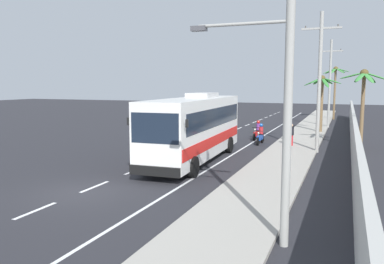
# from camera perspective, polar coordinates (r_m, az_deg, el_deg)

# --- Properties ---
(ground_plane) EXTENTS (160.00, 160.00, 0.00)m
(ground_plane) POSITION_cam_1_polar(r_m,az_deg,el_deg) (16.97, -15.94, -8.50)
(ground_plane) COLOR #28282D
(sidewalk_kerb) EXTENTS (3.20, 90.00, 0.14)m
(sidewalk_kerb) POSITION_cam_1_polar(r_m,az_deg,el_deg) (23.52, 13.37, -3.92)
(sidewalk_kerb) COLOR #A8A399
(sidewalk_kerb) RESTS_ON ground
(lane_markings) EXTENTS (3.61, 71.74, 0.01)m
(lane_markings) POSITION_cam_1_polar(r_m,az_deg,el_deg) (29.30, 5.60, -1.75)
(lane_markings) COLOR white
(lane_markings) RESTS_ON ground
(boundary_wall) EXTENTS (0.24, 60.00, 2.26)m
(boundary_wall) POSITION_cam_1_polar(r_m,az_deg,el_deg) (27.07, 22.68, -0.59)
(boundary_wall) COLOR #B2B2AD
(boundary_wall) RESTS_ON ground
(coach_bus_foreground) EXTENTS (3.30, 11.34, 3.95)m
(coach_bus_foreground) POSITION_cam_1_polar(r_m,az_deg,el_deg) (22.48, 0.46, 0.88)
(coach_bus_foreground) COLOR white
(coach_bus_foreground) RESTS_ON ground
(motorcycle_beside_bus) EXTENTS (0.56, 1.96, 1.54)m
(motorcycle_beside_bus) POSITION_cam_1_polar(r_m,az_deg,el_deg) (29.50, 10.03, -0.53)
(motorcycle_beside_bus) COLOR black
(motorcycle_beside_bus) RESTS_ON ground
(motorcycle_trailing) EXTENTS (0.56, 1.96, 1.56)m
(motorcycle_trailing) POSITION_cam_1_polar(r_m,az_deg,el_deg) (31.77, 9.63, 0.03)
(motorcycle_trailing) COLOR black
(motorcycle_trailing) RESTS_ON ground
(pedestrian_near_kerb) EXTENTS (0.36, 0.36, 1.56)m
(pedestrian_near_kerb) POSITION_cam_1_polar(r_m,az_deg,el_deg) (28.31, 14.38, -0.31)
(pedestrian_near_kerb) COLOR red
(pedestrian_near_kerb) RESTS_ON sidewalk_kerb
(utility_pole_nearest) EXTENTS (3.82, 0.24, 8.62)m
(utility_pole_nearest) POSITION_cam_1_polar(r_m,az_deg,el_deg) (10.65, 13.44, 7.51)
(utility_pole_nearest) COLOR #9E9E99
(utility_pole_nearest) RESTS_ON ground
(utility_pole_mid) EXTENTS (2.45, 0.24, 9.04)m
(utility_pole_mid) POSITION_cam_1_polar(r_m,az_deg,el_deg) (26.48, 18.24, 7.31)
(utility_pole_mid) COLOR #9E9E99
(utility_pole_mid) RESTS_ON ground
(utility_pole_far) EXTENTS (2.29, 0.24, 8.94)m
(utility_pole_far) POSITION_cam_1_polar(r_m,az_deg,el_deg) (42.34, 19.61, 6.93)
(utility_pole_far) COLOR #9E9E99
(utility_pole_far) RESTS_ON ground
(palm_nearest) EXTENTS (3.20, 3.13, 6.68)m
(palm_nearest) POSITION_cam_1_polar(r_m,az_deg,el_deg) (52.48, 20.33, 7.30)
(palm_nearest) COLOR brown
(palm_nearest) RESTS_ON ground
(palm_second) EXTENTS (3.32, 3.08, 5.27)m
(palm_second) POSITION_cam_1_polar(r_m,az_deg,el_deg) (37.27, 18.52, 5.53)
(palm_second) COLOR brown
(palm_second) RESTS_ON ground
(palm_third) EXTENTS (3.11, 2.91, 5.48)m
(palm_third) POSITION_cam_1_polar(r_m,az_deg,el_deg) (28.94, 23.92, 5.86)
(palm_third) COLOR brown
(palm_third) RESTS_ON ground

